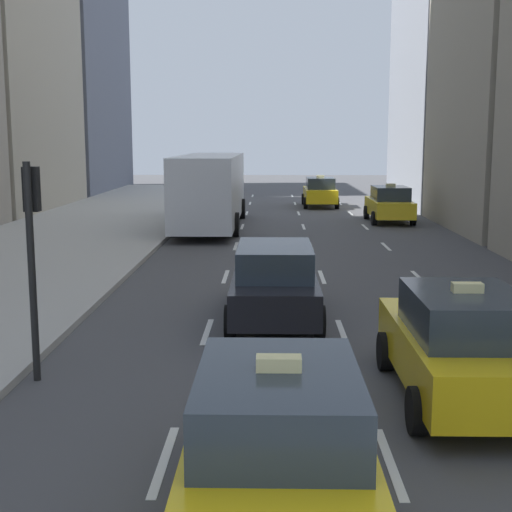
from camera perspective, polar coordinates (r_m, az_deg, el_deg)
The scene contains 9 objects.
sidewalk_left at distance 28.74m, azimuth -15.20°, elevation 1.25°, with size 8.00×66.00×0.15m, color #ADAAA3.
lane_markings at distance 23.67m, azimuth 4.79°, elevation -0.29°, with size 5.72×56.00×0.01m.
taxi_lead at distance 34.86m, azimuth 10.63°, elevation 4.11°, with size 2.02×4.40×1.87m.
taxi_second at distance 7.49m, azimuth 1.78°, elevation -14.82°, with size 2.02×4.40×1.87m.
taxi_third at distance 42.42m, azimuth 5.14°, elevation 5.13°, with size 2.02×4.40×1.87m.
taxi_fourth at distance 11.28m, azimuth 16.08°, elevation -6.81°, with size 2.02×4.40×1.87m.
sedan_black_near at distance 15.66m, azimuth 1.49°, elevation -2.02°, with size 2.02×4.93×1.69m.
city_bus at distance 32.35m, azimuth -3.64°, elevation 5.47°, with size 2.80×11.61×3.25m.
traffic_light_pole at distance 12.07m, azimuth -17.49°, elevation 1.59°, with size 0.24×0.42×3.60m.
Camera 1 is at (1.12, -0.30, 3.94)m, focal length 50.00 mm.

